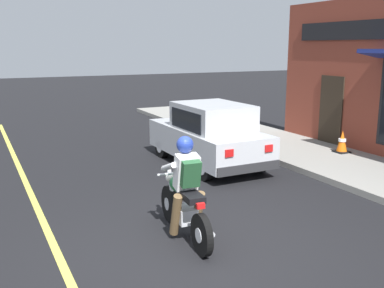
# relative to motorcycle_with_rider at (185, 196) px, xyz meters

# --- Properties ---
(ground_plane) EXTENTS (80.00, 80.00, 0.00)m
(ground_plane) POSITION_rel_motorcycle_with_rider_xyz_m (-0.10, -0.47, -0.68)
(ground_plane) COLOR black
(sidewalk_curb) EXTENTS (2.60, 22.00, 0.14)m
(sidewalk_curb) POSITION_rel_motorcycle_with_rider_xyz_m (5.28, 2.53, -0.61)
(sidewalk_curb) COLOR gray
(sidewalk_curb) RESTS_ON ground
(lane_stripe) EXTENTS (0.12, 19.80, 0.01)m
(lane_stripe) POSITION_rel_motorcycle_with_rider_xyz_m (-1.90, 2.53, -0.67)
(lane_stripe) COLOR #D1C64C
(lane_stripe) RESTS_ON ground
(motorcycle_with_rider) EXTENTS (0.59, 2.02, 1.62)m
(motorcycle_with_rider) POSITION_rel_motorcycle_with_rider_xyz_m (0.00, 0.00, 0.00)
(motorcycle_with_rider) COLOR black
(motorcycle_with_rider) RESTS_ON ground
(car_hatchback) EXTENTS (1.68, 3.80, 1.57)m
(car_hatchback) POSITION_rel_motorcycle_with_rider_xyz_m (2.42, 3.70, 0.09)
(car_hatchback) COLOR black
(car_hatchback) RESTS_ON ground
(traffic_cone) EXTENTS (0.36, 0.36, 0.60)m
(traffic_cone) POSITION_rel_motorcycle_with_rider_xyz_m (5.99, 2.79, -0.25)
(traffic_cone) COLOR black
(traffic_cone) RESTS_ON sidewalk_curb
(trash_bin) EXTENTS (0.56, 0.56, 0.98)m
(trash_bin) POSITION_rel_motorcycle_with_rider_xyz_m (4.48, 5.30, -0.04)
(trash_bin) COLOR #2D2D33
(trash_bin) RESTS_ON sidewalk_curb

